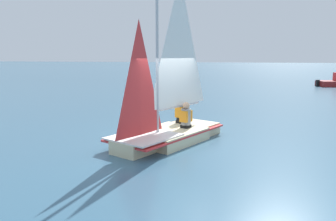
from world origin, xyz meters
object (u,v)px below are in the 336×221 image
buoy_marker (140,95)px  sailor_crew (181,115)px  sailboat_main (169,119)px  sailor_helm (186,119)px

buoy_marker → sailor_crew: bearing=119.3°
sailboat_main → buoy_marker: (4.52, -9.39, -0.52)m
sailor_crew → buoy_marker: bearing=-129.0°
sailboat_main → sailor_helm: 0.63m
sailboat_main → sailor_crew: size_ratio=4.36×
sailboat_main → sailor_helm: bearing=159.4°
sailboat_main → buoy_marker: bearing=-132.5°
sailor_crew → buoy_marker: 9.45m
sailor_helm → sailor_crew: same height
sailboat_main → sailor_helm: (-0.42, -0.46, -0.09)m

